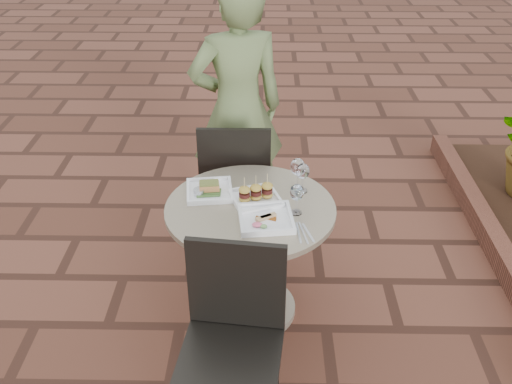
{
  "coord_description": "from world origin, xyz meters",
  "views": [
    {
      "loc": [
        0.06,
        -2.77,
        2.37
      ],
      "look_at": [
        0.01,
        -0.27,
        0.82
      ],
      "focal_mm": 40.0,
      "sensor_mm": 36.0,
      "label": 1
    }
  ],
  "objects_px": {
    "cafe_table": "(251,244)",
    "plate_sliders": "(256,196)",
    "plate_salmon": "(209,190)",
    "diner": "(237,110)",
    "plate_tuna": "(266,218)",
    "chair_far": "(236,176)",
    "chair_near": "(233,326)"
  },
  "relations": [
    {
      "from": "diner",
      "to": "cafe_table",
      "type": "bearing_deg",
      "value": 80.22
    },
    {
      "from": "diner",
      "to": "plate_tuna",
      "type": "height_order",
      "value": "diner"
    },
    {
      "from": "plate_tuna",
      "to": "cafe_table",
      "type": "bearing_deg",
      "value": 121.66
    },
    {
      "from": "diner",
      "to": "plate_tuna",
      "type": "distance_m",
      "value": 1.1
    },
    {
      "from": "chair_near",
      "to": "plate_salmon",
      "type": "height_order",
      "value": "chair_near"
    },
    {
      "from": "diner",
      "to": "plate_sliders",
      "type": "relative_size",
      "value": 5.57
    },
    {
      "from": "cafe_table",
      "to": "plate_sliders",
      "type": "relative_size",
      "value": 2.91
    },
    {
      "from": "plate_tuna",
      "to": "diner",
      "type": "bearing_deg",
      "value": 100.06
    },
    {
      "from": "cafe_table",
      "to": "plate_tuna",
      "type": "bearing_deg",
      "value": -58.34
    },
    {
      "from": "cafe_table",
      "to": "plate_salmon",
      "type": "relative_size",
      "value": 3.28
    },
    {
      "from": "cafe_table",
      "to": "diner",
      "type": "relative_size",
      "value": 0.52
    },
    {
      "from": "cafe_table",
      "to": "plate_sliders",
      "type": "bearing_deg",
      "value": 61.97
    },
    {
      "from": "cafe_table",
      "to": "plate_sliders",
      "type": "height_order",
      "value": "plate_sliders"
    },
    {
      "from": "plate_salmon",
      "to": "plate_sliders",
      "type": "bearing_deg",
      "value": -16.87
    },
    {
      "from": "chair_far",
      "to": "diner",
      "type": "distance_m",
      "value": 0.45
    },
    {
      "from": "cafe_table",
      "to": "diner",
      "type": "bearing_deg",
      "value": 96.62
    },
    {
      "from": "diner",
      "to": "plate_tuna",
      "type": "bearing_deg",
      "value": 83.66
    },
    {
      "from": "diner",
      "to": "plate_tuna",
      "type": "relative_size",
      "value": 5.77
    },
    {
      "from": "diner",
      "to": "plate_sliders",
      "type": "height_order",
      "value": "diner"
    },
    {
      "from": "cafe_table",
      "to": "plate_tuna",
      "type": "distance_m",
      "value": 0.31
    },
    {
      "from": "plate_sliders",
      "to": "plate_tuna",
      "type": "bearing_deg",
      "value": -73.94
    },
    {
      "from": "chair_near",
      "to": "plate_tuna",
      "type": "height_order",
      "value": "chair_near"
    },
    {
      "from": "plate_salmon",
      "to": "diner",
      "type": "bearing_deg",
      "value": 81.93
    },
    {
      "from": "chair_far",
      "to": "chair_near",
      "type": "bearing_deg",
      "value": 92.27
    },
    {
      "from": "plate_sliders",
      "to": "plate_tuna",
      "type": "distance_m",
      "value": 0.19
    },
    {
      "from": "chair_far",
      "to": "diner",
      "type": "xyz_separation_m",
      "value": [
        0.0,
        0.32,
        0.31
      ]
    },
    {
      "from": "cafe_table",
      "to": "plate_sliders",
      "type": "distance_m",
      "value": 0.29
    },
    {
      "from": "plate_tuna",
      "to": "plate_sliders",
      "type": "bearing_deg",
      "value": 106.06
    },
    {
      "from": "chair_near",
      "to": "plate_sliders",
      "type": "height_order",
      "value": "chair_near"
    },
    {
      "from": "chair_far",
      "to": "plate_salmon",
      "type": "height_order",
      "value": "chair_far"
    },
    {
      "from": "chair_near",
      "to": "plate_tuna",
      "type": "relative_size",
      "value": 3.11
    },
    {
      "from": "diner",
      "to": "plate_tuna",
      "type": "xyz_separation_m",
      "value": [
        0.19,
        -1.08,
        -0.12
      ]
    }
  ]
}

